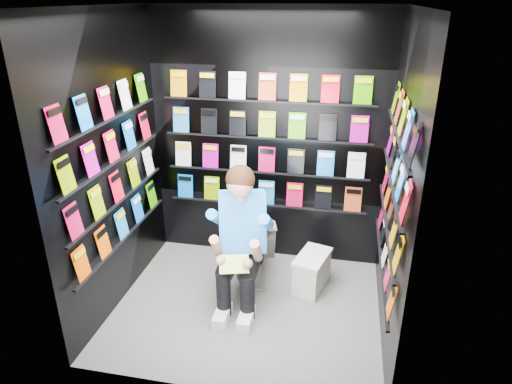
# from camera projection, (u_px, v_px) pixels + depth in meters

# --- Properties ---
(floor) EXTENTS (2.40, 2.40, 0.00)m
(floor) POSITION_uv_depth(u_px,v_px,m) (247.00, 307.00, 4.24)
(floor) COLOR #626260
(floor) RESTS_ON ground
(ceiling) EXTENTS (2.40, 2.40, 0.00)m
(ceiling) POSITION_uv_depth(u_px,v_px,m) (244.00, 6.00, 3.21)
(ceiling) COLOR white
(ceiling) RESTS_ON floor
(wall_back) EXTENTS (2.40, 0.04, 2.60)m
(wall_back) POSITION_uv_depth(u_px,v_px,m) (267.00, 142.00, 4.63)
(wall_back) COLOR black
(wall_back) RESTS_ON floor
(wall_front) EXTENTS (2.40, 0.04, 2.60)m
(wall_front) POSITION_uv_depth(u_px,v_px,m) (211.00, 235.00, 2.83)
(wall_front) COLOR black
(wall_front) RESTS_ON floor
(wall_left) EXTENTS (0.04, 2.00, 2.60)m
(wall_left) POSITION_uv_depth(u_px,v_px,m) (111.00, 167.00, 3.95)
(wall_left) COLOR black
(wall_left) RESTS_ON floor
(wall_right) EXTENTS (0.04, 2.00, 2.60)m
(wall_right) POSITION_uv_depth(u_px,v_px,m) (398.00, 188.00, 3.51)
(wall_right) COLOR black
(wall_right) RESTS_ON floor
(comics_back) EXTENTS (2.10, 0.06, 1.37)m
(comics_back) POSITION_uv_depth(u_px,v_px,m) (267.00, 142.00, 4.60)
(comics_back) COLOR #BB4522
(comics_back) RESTS_ON wall_back
(comics_left) EXTENTS (0.06, 1.70, 1.37)m
(comics_left) POSITION_uv_depth(u_px,v_px,m) (114.00, 167.00, 3.94)
(comics_left) COLOR #BB4522
(comics_left) RESTS_ON wall_left
(comics_right) EXTENTS (0.06, 1.70, 1.37)m
(comics_right) POSITION_uv_depth(u_px,v_px,m) (394.00, 188.00, 3.51)
(comics_right) COLOR #BB4522
(comics_right) RESTS_ON wall_right
(toilet) EXTENTS (0.60, 0.83, 0.73)m
(toilet) POSITION_uv_depth(u_px,v_px,m) (252.00, 244.00, 4.59)
(toilet) COLOR silver
(toilet) RESTS_ON floor
(longbox) EXTENTS (0.35, 0.49, 0.33)m
(longbox) POSITION_uv_depth(u_px,v_px,m) (312.00, 273.00, 4.47)
(longbox) COLOR silver
(longbox) RESTS_ON floor
(longbox_lid) EXTENTS (0.38, 0.52, 0.03)m
(longbox_lid) POSITION_uv_depth(u_px,v_px,m) (313.00, 257.00, 4.40)
(longbox_lid) COLOR silver
(longbox_lid) RESTS_ON longbox
(reader) EXTENTS (0.76, 0.94, 1.51)m
(reader) POSITION_uv_depth(u_px,v_px,m) (243.00, 222.00, 4.08)
(reader) COLOR #2883EB
(reader) RESTS_ON toilet
(held_comic) EXTENTS (0.28, 0.21, 0.11)m
(held_comic) POSITION_uv_depth(u_px,v_px,m) (234.00, 264.00, 3.85)
(held_comic) COLOR green
(held_comic) RESTS_ON reader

